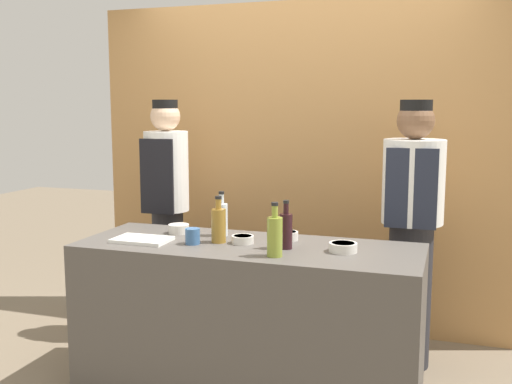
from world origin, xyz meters
The scene contains 14 objects.
cabinet_wall centered at (0.00, 1.24, 1.20)m, with size 3.15×0.18×2.40m.
counter centered at (0.00, 0.00, 0.44)m, with size 1.94×0.71×0.88m.
sauce_bowl_yellow centered at (0.19, 0.18, 0.91)m, with size 0.11×0.11×0.05m.
sauce_bowl_red centered at (-0.04, 0.02, 0.91)m, with size 0.13×0.13×0.04m.
sauce_bowl_green centered at (0.54, 0.00, 0.91)m, with size 0.15×0.15×0.05m.
sauce_bowl_orange centered at (-0.50, 0.15, 0.91)m, with size 0.13×0.13×0.06m.
cutting_board centered at (-0.61, -0.12, 0.89)m, with size 0.32×0.21×0.02m.
bottle_vinegar centered at (-0.18, 0.00, 0.99)m, with size 0.08×0.08×0.27m.
bottle_oil centered at (0.22, -0.21, 0.99)m, with size 0.08×0.08×0.28m.
bottle_wine centered at (0.23, -0.02, 0.99)m, with size 0.07×0.07×0.27m.
bottle_clear centered at (-0.23, 0.17, 0.99)m, with size 0.07×0.07×0.27m.
cup_blue centered at (-0.30, -0.09, 0.93)m, with size 0.08×0.08×0.09m.
chef_left centered at (-0.85, 0.68, 0.94)m, with size 0.31×0.31×1.70m.
chef_right centered at (0.85, 0.68, 0.92)m, with size 0.38×0.38×1.69m.
Camera 1 is at (1.08, -3.11, 1.66)m, focal length 42.00 mm.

